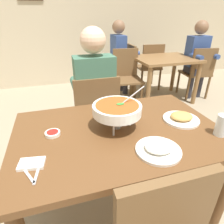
{
  "coord_description": "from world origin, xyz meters",
  "views": [
    {
      "loc": [
        -0.34,
        -0.96,
        1.39
      ],
      "look_at": [
        0.0,
        0.15,
        0.8
      ],
      "focal_mm": 30.66,
      "sensor_mm": 36.0,
      "label": 1
    }
  ],
  "objects_px": {
    "drink_glass": "(222,126)",
    "patron_bg_middle": "(198,56)",
    "dining_table_main": "(119,144)",
    "curry_bowl": "(117,109)",
    "rice_plate": "(158,148)",
    "chair_bg_middle": "(198,70)",
    "sauce_dish": "(53,133)",
    "diner_main": "(94,90)",
    "chair_bg_right": "(150,65)",
    "patron_bg_left": "(120,54)",
    "chair_bg_corner": "(127,74)",
    "chair_diner_main": "(96,113)",
    "dining_table_far": "(164,66)",
    "appetizer_plate": "(181,118)",
    "chair_bg_left": "(125,67)"
  },
  "relations": [
    {
      "from": "drink_glass",
      "to": "patron_bg_middle",
      "type": "relative_size",
      "value": 0.1
    },
    {
      "from": "dining_table_main",
      "to": "curry_bowl",
      "type": "height_order",
      "value": "curry_bowl"
    },
    {
      "from": "rice_plate",
      "to": "chair_bg_middle",
      "type": "distance_m",
      "value": 2.84
    },
    {
      "from": "sauce_dish",
      "to": "patron_bg_middle",
      "type": "bearing_deg",
      "value": 36.22
    },
    {
      "from": "diner_main",
      "to": "chair_bg_right",
      "type": "relative_size",
      "value": 1.46
    },
    {
      "from": "dining_table_main",
      "to": "patron_bg_left",
      "type": "bearing_deg",
      "value": 70.84
    },
    {
      "from": "chair_bg_right",
      "to": "chair_bg_middle",
      "type": "bearing_deg",
      "value": -46.57
    },
    {
      "from": "patron_bg_middle",
      "to": "drink_glass",
      "type": "bearing_deg",
      "value": -125.86
    },
    {
      "from": "dining_table_main",
      "to": "patron_bg_left",
      "type": "relative_size",
      "value": 0.98
    },
    {
      "from": "rice_plate",
      "to": "chair_bg_corner",
      "type": "bearing_deg",
      "value": 73.29
    },
    {
      "from": "drink_glass",
      "to": "chair_bg_corner",
      "type": "xyz_separation_m",
      "value": [
        0.23,
        2.17,
        -0.3
      ]
    },
    {
      "from": "sauce_dish",
      "to": "chair_bg_middle",
      "type": "height_order",
      "value": "chair_bg_middle"
    },
    {
      "from": "curry_bowl",
      "to": "chair_diner_main",
      "type": "bearing_deg",
      "value": 89.56
    },
    {
      "from": "sauce_dish",
      "to": "patron_bg_middle",
      "type": "xyz_separation_m",
      "value": [
        2.48,
        1.82,
        -0.01
      ]
    },
    {
      "from": "dining_table_far",
      "to": "patron_bg_left",
      "type": "distance_m",
      "value": 0.82
    },
    {
      "from": "appetizer_plate",
      "to": "drink_glass",
      "type": "height_order",
      "value": "drink_glass"
    },
    {
      "from": "sauce_dish",
      "to": "patron_bg_middle",
      "type": "relative_size",
      "value": 0.07
    },
    {
      "from": "diner_main",
      "to": "chair_bg_corner",
      "type": "height_order",
      "value": "diner_main"
    },
    {
      "from": "appetizer_plate",
      "to": "sauce_dish",
      "type": "height_order",
      "value": "appetizer_plate"
    },
    {
      "from": "curry_bowl",
      "to": "chair_bg_corner",
      "type": "distance_m",
      "value": 2.11
    },
    {
      "from": "curry_bowl",
      "to": "patron_bg_left",
      "type": "distance_m",
      "value": 2.55
    },
    {
      "from": "chair_bg_middle",
      "to": "chair_bg_right",
      "type": "distance_m",
      "value": 0.89
    },
    {
      "from": "drink_glass",
      "to": "chair_bg_left",
      "type": "bearing_deg",
      "value": 81.73
    },
    {
      "from": "chair_bg_left",
      "to": "chair_bg_right",
      "type": "distance_m",
      "value": 0.53
    },
    {
      "from": "diner_main",
      "to": "patron_bg_middle",
      "type": "distance_m",
      "value": 2.37
    },
    {
      "from": "chair_bg_corner",
      "to": "patron_bg_left",
      "type": "bearing_deg",
      "value": 83.91
    },
    {
      "from": "chair_diner_main",
      "to": "chair_bg_right",
      "type": "distance_m",
      "value": 2.26
    },
    {
      "from": "dining_table_main",
      "to": "appetizer_plate",
      "type": "xyz_separation_m",
      "value": [
        0.44,
        -0.01,
        0.13
      ]
    },
    {
      "from": "rice_plate",
      "to": "chair_bg_right",
      "type": "height_order",
      "value": "chair_bg_right"
    },
    {
      "from": "chair_bg_corner",
      "to": "appetizer_plate",
      "type": "bearing_deg",
      "value": -100.16
    },
    {
      "from": "rice_plate",
      "to": "patron_bg_middle",
      "type": "xyz_separation_m",
      "value": [
        1.95,
        2.14,
        -0.02
      ]
    },
    {
      "from": "dining_table_main",
      "to": "sauce_dish",
      "type": "distance_m",
      "value": 0.42
    },
    {
      "from": "curry_bowl",
      "to": "chair_bg_right",
      "type": "xyz_separation_m",
      "value": [
        1.48,
        2.4,
        -0.37
      ]
    },
    {
      "from": "sauce_dish",
      "to": "dining_table_far",
      "type": "height_order",
      "value": "sauce_dish"
    },
    {
      "from": "chair_diner_main",
      "to": "chair_bg_corner",
      "type": "xyz_separation_m",
      "value": [
        0.79,
        1.23,
        0.0
      ]
    },
    {
      "from": "dining_table_far",
      "to": "sauce_dish",
      "type": "bearing_deg",
      "value": -135.33
    },
    {
      "from": "chair_bg_right",
      "to": "patron_bg_middle",
      "type": "distance_m",
      "value": 0.86
    },
    {
      "from": "chair_bg_right",
      "to": "dining_table_far",
      "type": "bearing_deg",
      "value": -91.81
    },
    {
      "from": "appetizer_plate",
      "to": "chair_bg_middle",
      "type": "relative_size",
      "value": 0.27
    },
    {
      "from": "rice_plate",
      "to": "chair_bg_corner",
      "type": "distance_m",
      "value": 2.32
    },
    {
      "from": "chair_diner_main",
      "to": "patron_bg_left",
      "type": "xyz_separation_m",
      "value": [
        0.84,
        1.72,
        0.24
      ]
    },
    {
      "from": "diner_main",
      "to": "patron_bg_left",
      "type": "bearing_deg",
      "value": 63.41
    },
    {
      "from": "patron_bg_left",
      "to": "dining_table_main",
      "type": "bearing_deg",
      "value": -109.16
    },
    {
      "from": "chair_diner_main",
      "to": "patron_bg_left",
      "type": "relative_size",
      "value": 0.69
    },
    {
      "from": "diner_main",
      "to": "dining_table_far",
      "type": "distance_m",
      "value": 1.86
    },
    {
      "from": "dining_table_far",
      "to": "dining_table_main",
      "type": "bearing_deg",
      "value": -127.57
    },
    {
      "from": "diner_main",
      "to": "patron_bg_middle",
      "type": "relative_size",
      "value": 1.0
    },
    {
      "from": "chair_bg_corner",
      "to": "patron_bg_left",
      "type": "xyz_separation_m",
      "value": [
        0.05,
        0.49,
        0.24
      ]
    },
    {
      "from": "chair_diner_main",
      "to": "dining_table_far",
      "type": "height_order",
      "value": "chair_diner_main"
    },
    {
      "from": "chair_bg_middle",
      "to": "dining_table_far",
      "type": "bearing_deg",
      "value": 170.23
    }
  ]
}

